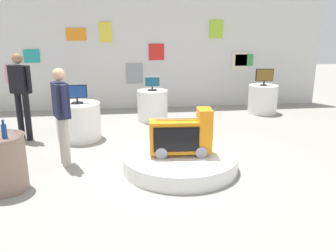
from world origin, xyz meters
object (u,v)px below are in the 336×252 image
object	(u,v)px
novelty_firetruck_tv	(182,136)
display_pedestal_center_rear	(79,121)
tv_on_center_rear	(77,94)
tv_on_right_rear	(265,76)
tv_on_left_rear	(152,83)
shopper_browsing_rear	(21,90)
side_table_round	(3,163)
main_display_pedestal	(180,162)
display_pedestal_left_rear	(153,105)
bottle_on_side_table	(4,131)
display_pedestal_right_rear	(263,99)
shopper_browsing_near_truck	(62,110)

from	to	relation	value
novelty_firetruck_tv	display_pedestal_center_rear	xyz separation A→B (m)	(-1.78, 1.82, -0.18)
novelty_firetruck_tv	tv_on_center_rear	world-z (taller)	tv_on_center_rear
display_pedestal_center_rear	tv_on_right_rear	world-z (taller)	tv_on_right_rear
tv_on_left_rear	shopper_browsing_rear	distance (m)	2.90
tv_on_right_rear	side_table_round	xyz separation A→B (m)	(-5.27, -3.86, -0.57)
tv_on_center_rear	shopper_browsing_rear	world-z (taller)	shopper_browsing_rear
tv_on_left_rear	shopper_browsing_rear	xyz separation A→B (m)	(-2.66, -1.16, 0.11)
novelty_firetruck_tv	tv_on_left_rear	xyz separation A→B (m)	(-0.19, 3.07, 0.35)
display_pedestal_center_rear	tv_on_right_rear	xyz separation A→B (m)	(4.51, 1.64, 0.61)
tv_on_left_rear	display_pedestal_center_rear	size ratio (longest dim) A/B	0.42
main_display_pedestal	display_pedestal_left_rear	xyz separation A→B (m)	(-0.17, 3.07, 0.24)
side_table_round	bottle_on_side_table	bearing A→B (deg)	-45.87
tv_on_center_rear	display_pedestal_right_rear	size ratio (longest dim) A/B	0.54
shopper_browsing_near_truck	bottle_on_side_table	bearing A→B (deg)	-120.91
display_pedestal_center_rear	main_display_pedestal	bearing A→B (deg)	-45.76
novelty_firetruck_tv	shopper_browsing_rear	world-z (taller)	shopper_browsing_rear
main_display_pedestal	novelty_firetruck_tv	xyz separation A→B (m)	(0.02, -0.01, 0.42)
main_display_pedestal	side_table_round	bearing A→B (deg)	-170.68
display_pedestal_left_rear	shopper_browsing_rear	size ratio (longest dim) A/B	0.43
side_table_round	shopper_browsing_rear	size ratio (longest dim) A/B	0.46
display_pedestal_left_rear	side_table_round	xyz separation A→B (m)	(-2.35, -3.48, 0.04)
display_pedestal_left_rear	tv_on_right_rear	bearing A→B (deg)	7.42
display_pedestal_center_rear	tv_on_right_rear	bearing A→B (deg)	19.98
tv_on_center_rear	display_pedestal_right_rear	xyz separation A→B (m)	(4.51, 1.65, -0.56)
tv_on_left_rear	tv_on_right_rear	distance (m)	2.95
tv_on_left_rear	side_table_round	bearing A→B (deg)	-124.00
display_pedestal_left_rear	bottle_on_side_table	bearing A→B (deg)	-122.01
display_pedestal_right_rear	shopper_browsing_near_truck	xyz separation A→B (m)	(-4.59, -3.01, 0.55)
side_table_round	shopper_browsing_near_truck	size ratio (longest dim) A/B	0.50
main_display_pedestal	shopper_browsing_near_truck	world-z (taller)	shopper_browsing_near_truck
main_display_pedestal	display_pedestal_left_rear	world-z (taller)	display_pedestal_left_rear
main_display_pedestal	bottle_on_side_table	world-z (taller)	bottle_on_side_table
tv_on_right_rear	novelty_firetruck_tv	bearing A→B (deg)	-128.29
tv_on_right_rear	display_pedestal_center_rear	bearing A→B (deg)	-160.02
side_table_round	tv_on_left_rear	bearing A→B (deg)	56.00
novelty_firetruck_tv	shopper_browsing_near_truck	world-z (taller)	shopper_browsing_near_truck
tv_on_left_rear	shopper_browsing_near_truck	bearing A→B (deg)	-122.45
tv_on_center_rear	tv_on_right_rear	distance (m)	4.80
novelty_firetruck_tv	side_table_round	size ratio (longest dim) A/B	1.24
tv_on_center_rear	bottle_on_side_table	distance (m)	2.42
tv_on_center_rear	side_table_round	xyz separation A→B (m)	(-0.75, -2.22, -0.52)
display_pedestal_center_rear	tv_on_center_rear	distance (m)	0.56
tv_on_left_rear	tv_on_right_rear	world-z (taller)	tv_on_right_rear
bottle_on_side_table	shopper_browsing_rear	xyz separation A→B (m)	(-0.41, 2.42, 0.12)
side_table_round	shopper_browsing_near_truck	distance (m)	1.21
novelty_firetruck_tv	display_pedestal_right_rear	bearing A→B (deg)	51.75
main_display_pedestal	display_pedestal_right_rear	bearing A→B (deg)	51.49
novelty_firetruck_tv	display_pedestal_center_rear	size ratio (longest dim) A/B	1.12
display_pedestal_left_rear	main_display_pedestal	bearing A→B (deg)	-86.81
display_pedestal_right_rear	tv_on_right_rear	bearing A→B (deg)	-85.18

